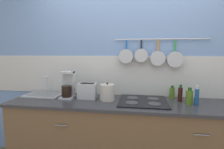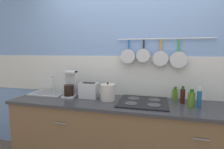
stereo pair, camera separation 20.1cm
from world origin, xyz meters
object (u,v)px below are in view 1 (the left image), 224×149
(bottle_sesame_oil, at_px, (189,97))
(bottle_cooking_wine, at_px, (197,96))
(kettle, at_px, (107,92))
(bottle_vinegar, at_px, (172,93))
(coffee_maker, at_px, (68,87))
(toaster, at_px, (88,91))
(bottle_dish_soap, at_px, (180,94))

(bottle_sesame_oil, height_order, bottle_cooking_wine, bottle_cooking_wine)
(kettle, xyz_separation_m, bottle_vinegar, (0.79, 0.22, -0.03))
(bottle_cooking_wine, bearing_deg, coffee_maker, 177.43)
(bottle_vinegar, bearing_deg, toaster, -170.54)
(toaster, distance_m, kettle, 0.26)
(kettle, bearing_deg, bottle_vinegar, 15.59)
(bottle_vinegar, height_order, bottle_dish_soap, bottle_dish_soap)
(coffee_maker, distance_m, bottle_cooking_wine, 1.51)
(coffee_maker, xyz_separation_m, bottle_cooking_wine, (1.51, -0.07, -0.04))
(bottle_dish_soap, xyz_separation_m, bottle_sesame_oil, (0.07, -0.11, -0.00))
(bottle_vinegar, distance_m, bottle_dish_soap, 0.15)
(bottle_dish_soap, relative_size, bottle_sesame_oil, 1.04)
(toaster, height_order, kettle, kettle)
(toaster, relative_size, bottle_dish_soap, 1.23)
(bottle_dish_soap, distance_m, bottle_sesame_oil, 0.13)
(toaster, xyz_separation_m, bottle_sesame_oil, (1.19, -0.06, -0.01))
(toaster, relative_size, bottle_vinegar, 1.55)
(bottle_dish_soap, bearing_deg, bottle_sesame_oil, -54.95)
(kettle, distance_m, bottle_vinegar, 0.82)
(bottle_vinegar, height_order, bottle_cooking_wine, bottle_cooking_wine)
(kettle, xyz_separation_m, bottle_sesame_oil, (0.93, -0.02, -0.01))
(bottle_dish_soap, bearing_deg, bottle_vinegar, 117.33)
(kettle, height_order, bottle_dish_soap, kettle)
(toaster, distance_m, bottle_cooking_wine, 1.26)
(kettle, distance_m, bottle_sesame_oil, 0.93)
(bottle_dish_soap, bearing_deg, coffee_maker, -177.55)
(toaster, relative_size, kettle, 1.12)
(toaster, bearing_deg, bottle_dish_soap, 2.17)
(toaster, relative_size, bottle_sesame_oil, 1.28)
(bottle_cooking_wine, bearing_deg, kettle, 177.77)
(toaster, bearing_deg, bottle_sesame_oil, -3.05)
(kettle, distance_m, bottle_cooking_wine, 1.00)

